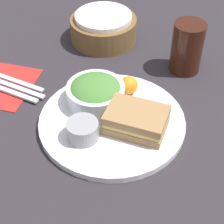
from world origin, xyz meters
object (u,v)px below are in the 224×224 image
Objects in this scene: dressing_cup at (83,130)px; sandwich at (136,120)px; bread_basket at (103,28)px; knife at (6,84)px; salad_bowl at (96,92)px; spoon at (11,80)px; drink_glass at (187,47)px; plate at (112,122)px; fork at (1,88)px.

sandwich is at bearing 28.41° from dressing_cup.
bread_basket reaches higher than knife.
salad_bowl is 0.22m from knife.
bread_basket reaches higher than spoon.
salad_bowl is 0.71× the size of bread_basket.
drink_glass is at bearing 74.34° from sandwich.
knife is (-0.23, 0.12, -0.03)m from dressing_cup.
drink_glass is (0.12, 0.23, 0.05)m from plate.
dressing_cup is at bearing -86.77° from salad_bowl.
drink_glass is at bearing -144.05° from knife.
bread_basket is (-0.22, 0.08, -0.03)m from drink_glass.
bread_basket is 0.83× the size of knife.
spoon is (0.00, 0.02, 0.00)m from knife.
drink_glass reaches higher than bread_basket.
plate is 2.43× the size of salad_bowl.
sandwich is 1.00× the size of salad_bowl.
dressing_cup is 0.26m from knife.
spoon is (-0.22, 0.14, -0.03)m from dressing_cup.
salad_bowl is at bearing 137.25° from plate.
knife is at bearing -122.95° from bread_basket.
spoon is at bearing 148.38° from dressing_cup.
plate is at bearing 56.40° from dressing_cup.
sandwich is at bearing -63.67° from bread_basket.
fork is at bearing 156.16° from dressing_cup.
fork is (-0.32, 0.05, -0.03)m from sandwich.
bread_basket is (-0.10, 0.31, 0.03)m from plate.
sandwich is 0.33m from spoon.
bread_basket is at bearing 102.34° from salad_bowl.
drink_glass is (0.17, 0.18, 0.02)m from salad_bowl.
salad_bowl reaches higher than dressing_cup.
plate is 0.26m from drink_glass.
bread_basket is at bearing 160.93° from drink_glass.
salad_bowl is 1.99× the size of dressing_cup.
knife is at bearing 176.73° from salad_bowl.
salad_bowl is 1.00× the size of drink_glass.
sandwich reaches higher than dressing_cup.
sandwich is at bearing -176.93° from fork.
fork is (-0.22, -0.01, -0.03)m from salad_bowl.
sandwich is 1.99× the size of dressing_cup.
bread_basket is at bearing 108.90° from plate.
fork is (-0.23, 0.10, -0.03)m from dressing_cup.
plate is 0.27m from fork.
salad_bowl is 0.25m from drink_glass.
salad_bowl reaches higher than sandwich.
salad_bowl reaches higher than knife.
drink_glass is 0.44m from fork.
salad_bowl reaches higher than plate.
plate is at bearing -117.65° from drink_glass.
dressing_cup is (0.01, -0.11, -0.01)m from salad_bowl.
plate reaches higher than spoon.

